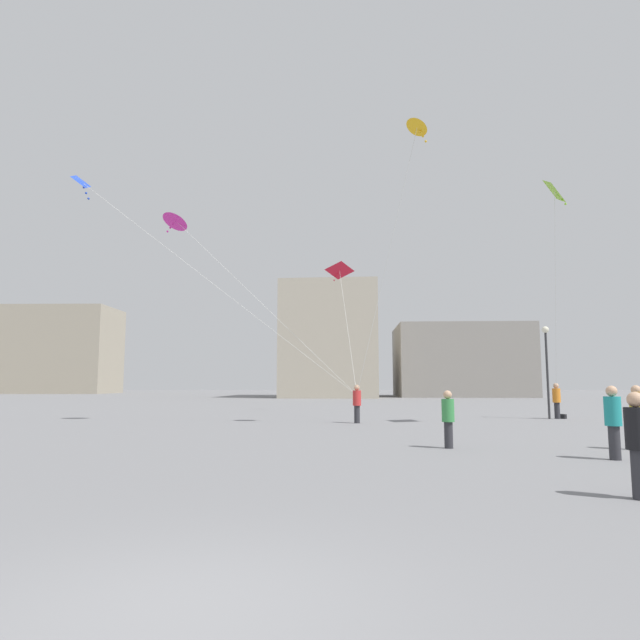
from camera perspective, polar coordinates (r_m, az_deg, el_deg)
The scene contains 17 objects.
ground_plane at distance 5.21m, azimuth -14.45°, elevation -27.29°, with size 300.00×300.00×0.00m, color slate.
person_in_orange at distance 31.60m, azimuth 23.41°, elevation -7.57°, with size 0.41×0.41×1.86m.
person_in_red at distance 26.00m, azimuth 3.87°, elevation -8.52°, with size 0.39×0.39×1.78m.
person_in_green at distance 16.44m, azimuth 13.19°, elevation -9.75°, with size 0.36×0.36×1.65m.
person_in_black at distance 10.46m, azimuth 30.18°, elevation -10.74°, with size 0.37×0.37×1.72m.
person_in_yellow at distance 18.01m, azimuth 30.16°, elevation -8.48°, with size 0.39×0.39×1.80m.
person_in_teal at distance 15.41m, azimuth 28.21°, elevation -9.06°, with size 0.39×0.39×1.80m.
kite_lime_delta at distance 27.35m, azimuth 23.30°, elevation 11.98°, with size 2.31×6.37×9.59m.
kite_crimson_delta at distance 37.25m, azimuth 2.05°, elevation 5.00°, with size 1.81×11.23×8.62m.
kite_magenta_diamond at distance 28.05m, azimuth -14.70°, elevation 9.88°, with size 9.66×1.71×8.86m.
kite_cobalt_delta at distance 26.69m, azimuth -22.26°, elevation 12.11°, with size 12.40×3.89×9.64m.
kite_amber_diamond at distance 26.02m, azimuth 10.04°, elevation 18.93°, with size 3.38×3.39×12.21m.
building_left_hall at distance 113.74m, azimuth -26.74°, elevation -2.85°, with size 25.76×12.86×15.77m.
building_centre_hall at distance 75.09m, azimuth 1.19°, elevation -2.31°, with size 12.89×16.61×14.92m.
building_right_hall at distance 79.84m, azimuth 14.34°, elevation -4.19°, with size 17.78×14.16×9.83m.
lamppost_east at distance 31.34m, azimuth 22.52°, elevation -3.50°, with size 0.36×0.36×4.86m.
handbag_beside_flyer at distance 31.86m, azimuth 24.02°, elevation -9.16°, with size 0.32×0.14×0.24m, color black.
Camera 1 is at (1.40, -4.66, 1.86)m, focal length 30.74 mm.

